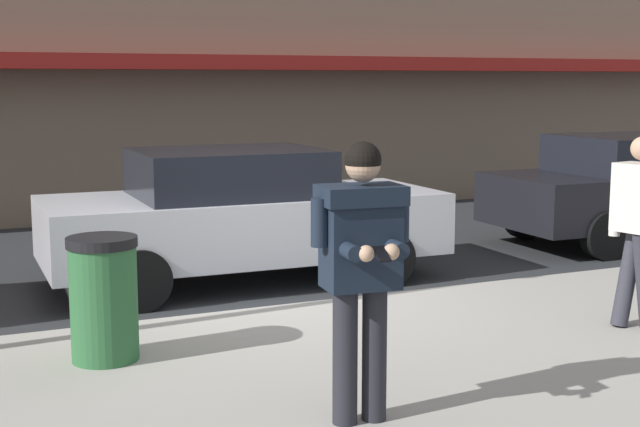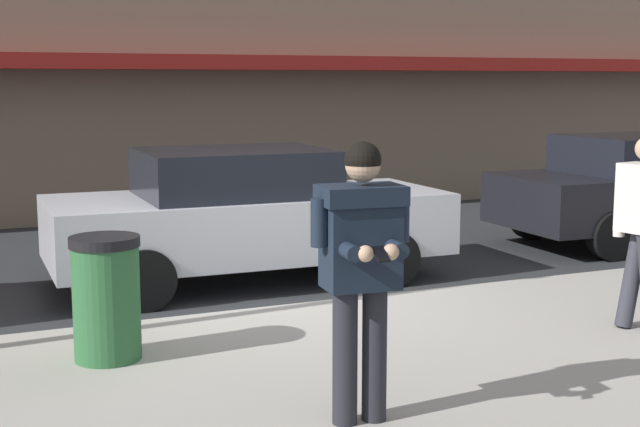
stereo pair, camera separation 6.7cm
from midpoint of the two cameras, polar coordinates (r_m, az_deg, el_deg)
The scene contains 6 objects.
ground_plane at distance 8.93m, azimuth -3.18°, elevation -6.49°, with size 80.00×80.00×0.00m, color #2B2D30.
sidewalk at distance 6.96m, azimuth 13.22°, elevation -10.50°, with size 32.00×5.30×0.14m, color #A8A399.
curb_paint_line at distance 9.36m, azimuth 2.48°, elevation -5.76°, with size 28.00×0.12×0.01m, color silver.
parked_sedan_mid at distance 10.23m, azimuth -4.58°, elevation -0.05°, with size 4.54×2.00×1.54m.
man_texting_on_phone at distance 5.57m, azimuth 3.00°, elevation -2.49°, with size 0.65×0.61×1.81m.
trash_bin at distance 7.16m, azimuth -13.25°, elevation -5.27°, with size 0.55×0.55×0.98m.
Camera 2 is at (-2.97, -8.10, 2.32)m, focal length 50.00 mm.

